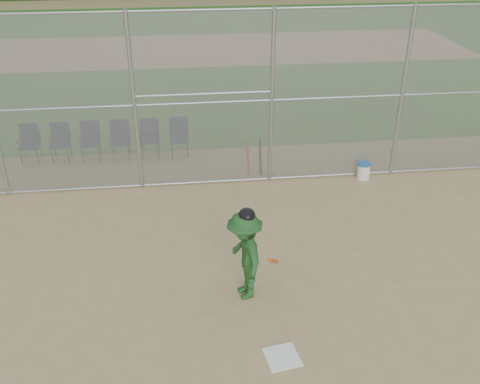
{
  "coord_description": "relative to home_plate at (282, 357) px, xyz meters",
  "views": [
    {
      "loc": [
        -1.02,
        -6.19,
        5.89
      ],
      "look_at": [
        0.0,
        2.5,
        1.1
      ],
      "focal_mm": 40.0,
      "sensor_mm": 36.0,
      "label": 1
    }
  ],
  "objects": [
    {
      "name": "ground",
      "position": [
        -0.26,
        0.6,
        -0.01
      ],
      "size": [
        100.0,
        100.0,
        0.0
      ],
      "primitive_type": "plane",
      "color": "tan",
      "rests_on": "ground"
    },
    {
      "name": "grass_strip",
      "position": [
        -0.26,
        18.6,
        -0.01
      ],
      "size": [
        100.0,
        100.0,
        0.0
      ],
      "primitive_type": "plane",
      "color": "#2A641E",
      "rests_on": "ground"
    },
    {
      "name": "dirt_patch_far",
      "position": [
        -0.26,
        18.6,
        -0.0
      ],
      "size": [
        24.0,
        24.0,
        0.0
      ],
      "primitive_type": "plane",
      "color": "tan",
      "rests_on": "ground"
    },
    {
      "name": "backstop_fence",
      "position": [
        -0.26,
        5.6,
        2.06
      ],
      "size": [
        16.09,
        0.09,
        4.0
      ],
      "color": "gray",
      "rests_on": "ground"
    },
    {
      "name": "home_plate",
      "position": [
        0.0,
        0.0,
        0.0
      ],
      "size": [
        0.55,
        0.55,
        0.02
      ],
      "primitive_type": "cube",
      "rotation": [
        0.0,
        0.0,
        0.16
      ],
      "color": "white",
      "rests_on": "ground"
    },
    {
      "name": "batter_at_plate",
      "position": [
        -0.37,
        1.49,
        0.8
      ],
      "size": [
        0.94,
        1.31,
        1.68
      ],
      "color": "#205222",
      "rests_on": "ground"
    },
    {
      "name": "water_cooler",
      "position": [
        3.0,
        5.44,
        0.19
      ],
      "size": [
        0.32,
        0.32,
        0.4
      ],
      "color": "white",
      "rests_on": "ground"
    },
    {
      "name": "spare_bats",
      "position": [
        0.58,
        6.03,
        0.4
      ],
      "size": [
        0.66,
        0.36,
        0.83
      ],
      "color": "#D84C14",
      "rests_on": "ground"
    },
    {
      "name": "chair_0",
      "position": [
        -5.11,
        7.31,
        0.47
      ],
      "size": [
        0.54,
        0.52,
        0.96
      ],
      "primitive_type": null,
      "color": "#10153C",
      "rests_on": "ground"
    },
    {
      "name": "chair_1",
      "position": [
        -4.36,
        7.31,
        0.47
      ],
      "size": [
        0.54,
        0.52,
        0.96
      ],
      "primitive_type": null,
      "color": "#10153C",
      "rests_on": "ground"
    },
    {
      "name": "chair_2",
      "position": [
        -3.6,
        7.31,
        0.47
      ],
      "size": [
        0.54,
        0.52,
        0.96
      ],
      "primitive_type": null,
      "color": "#10153C",
      "rests_on": "ground"
    },
    {
      "name": "chair_3",
      "position": [
        -2.85,
        7.31,
        0.47
      ],
      "size": [
        0.54,
        0.52,
        0.96
      ],
      "primitive_type": null,
      "color": "#10153C",
      "rests_on": "ground"
    },
    {
      "name": "chair_4",
      "position": [
        -2.1,
        7.31,
        0.47
      ],
      "size": [
        0.54,
        0.52,
        0.96
      ],
      "primitive_type": null,
      "color": "#10153C",
      "rests_on": "ground"
    },
    {
      "name": "chair_5",
      "position": [
        -1.35,
        7.31,
        0.47
      ],
      "size": [
        0.54,
        0.52,
        0.96
      ],
      "primitive_type": null,
      "color": "#10153C",
      "rests_on": "ground"
    }
  ]
}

